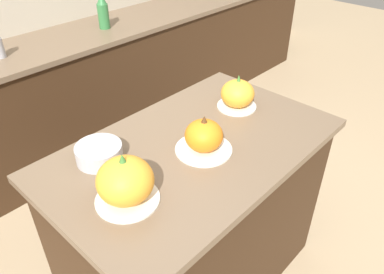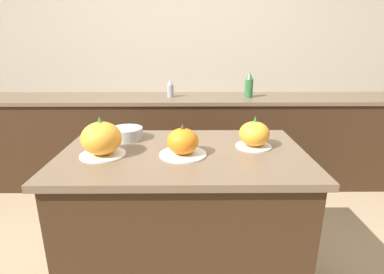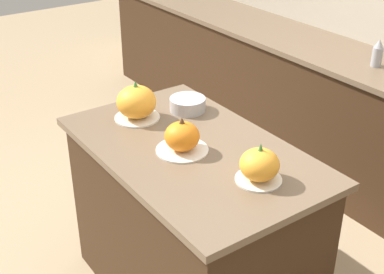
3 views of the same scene
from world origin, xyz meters
name	(u,v)px [view 1 (image 1 of 3)]	position (x,y,z in m)	size (l,w,h in m)	color
kitchen_island	(194,218)	(0.00, 0.00, 0.45)	(1.27, 0.78, 0.90)	#382314
back_counter	(41,111)	(0.00, 1.50, 0.46)	(6.00, 0.60, 0.92)	#382314
pumpkin_cake_left	(125,182)	(-0.40, -0.05, 0.99)	(0.23, 0.23, 0.20)	silver
pumpkin_cake_center	(203,137)	(0.00, -0.05, 0.97)	(0.24, 0.24, 0.17)	silver
pumpkin_cake_right	(238,94)	(0.38, 0.07, 0.97)	(0.19, 0.19, 0.17)	silver
bottle_tall	(103,12)	(0.62, 1.48, 1.04)	(0.08, 0.08, 0.25)	#2D6B38
mixing_bowl	(99,153)	(-0.33, 0.21, 0.93)	(0.19, 0.19, 0.07)	#ADADB2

